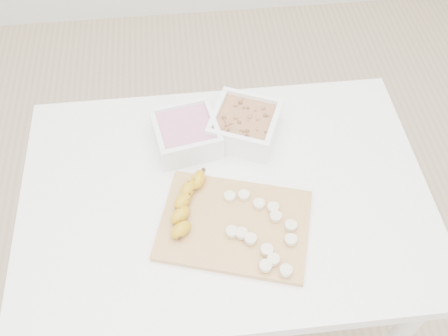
{
  "coord_description": "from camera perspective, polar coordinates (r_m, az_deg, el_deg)",
  "views": [
    {
      "loc": [
        -0.08,
        -0.67,
        1.77
      ],
      "look_at": [
        0.0,
        0.03,
        0.81
      ],
      "focal_mm": 40.0,
      "sensor_mm": 36.0,
      "label": 1
    }
  ],
  "objects": [
    {
      "name": "table",
      "position": [
        1.3,
        0.14,
        -5.14
      ],
      "size": [
        1.0,
        0.7,
        0.75
      ],
      "color": "white",
      "rests_on": "ground"
    },
    {
      "name": "ground",
      "position": [
        1.89,
        0.1,
        -15.52
      ],
      "size": [
        3.5,
        3.5,
        0.0
      ],
      "primitive_type": "plane",
      "color": "#C6AD89",
      "rests_on": "ground"
    },
    {
      "name": "banana",
      "position": [
        1.17,
        -4.28,
        -4.19
      ],
      "size": [
        0.14,
        0.19,
        0.03
      ],
      "primitive_type": null,
      "rotation": [
        0.0,
        0.0,
        -0.56
      ],
      "color": "#B78910",
      "rests_on": "cutting_board"
    },
    {
      "name": "banana_slices",
      "position": [
        1.14,
        4.41,
        -7.11
      ],
      "size": [
        0.16,
        0.23,
        0.02
      ],
      "color": "beige",
      "rests_on": "cutting_board"
    },
    {
      "name": "bowl_yogurt",
      "position": [
        1.29,
        -4.32,
        3.98
      ],
      "size": [
        0.18,
        0.18,
        0.07
      ],
      "color": "white",
      "rests_on": "table"
    },
    {
      "name": "cutting_board",
      "position": [
        1.16,
        1.21,
        -6.52
      ],
      "size": [
        0.4,
        0.33,
        0.01
      ],
      "primitive_type": "cube",
      "rotation": [
        0.0,
        0.0,
        -0.29
      ],
      "color": "tan",
      "rests_on": "table"
    },
    {
      "name": "bowl_granola",
      "position": [
        1.31,
        2.38,
        5.0
      ],
      "size": [
        0.22,
        0.22,
        0.08
      ],
      "color": "white",
      "rests_on": "table"
    }
  ]
}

